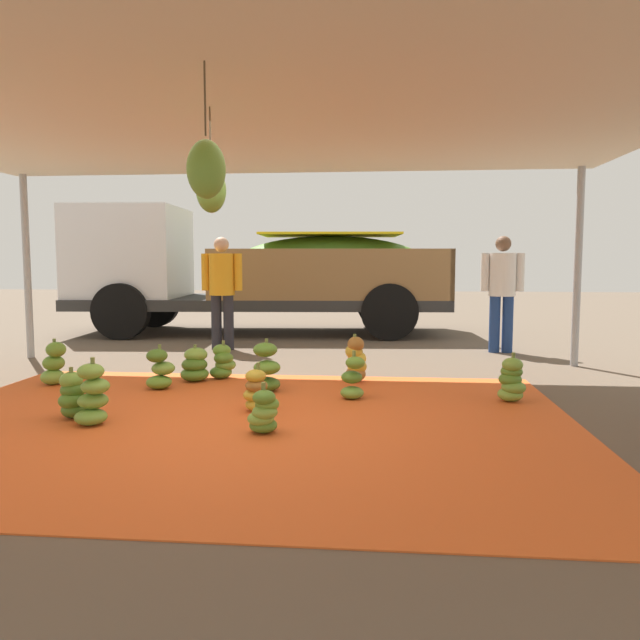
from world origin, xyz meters
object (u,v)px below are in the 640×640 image
at_px(banana_bunch_6, 353,379).
at_px(banana_bunch_11, 512,381).
at_px(banana_bunch_0, 195,366).
at_px(banana_bunch_10, 73,397).
at_px(banana_bunch_9, 223,362).
at_px(worker_0, 222,284).
at_px(worker_1, 502,285).
at_px(banana_bunch_8, 266,369).
at_px(banana_bunch_3, 160,370).
at_px(banana_bunch_2, 92,396).
at_px(banana_bunch_5, 54,365).
at_px(cargo_truck_main, 249,269).
at_px(banana_bunch_4, 264,413).
at_px(banana_bunch_1, 256,392).
at_px(banana_bunch_7, 356,360).

height_order(banana_bunch_6, banana_bunch_11, same).
height_order(banana_bunch_0, banana_bunch_10, banana_bunch_10).
bearing_deg(banana_bunch_6, banana_bunch_9, 149.20).
bearing_deg(worker_0, banana_bunch_0, -82.66).
height_order(banana_bunch_9, worker_1, worker_1).
bearing_deg(banana_bunch_0, banana_bunch_8, -27.66).
xyz_separation_m(banana_bunch_0, banana_bunch_11, (3.42, -0.71, 0.03)).
bearing_deg(banana_bunch_3, banana_bunch_10, -103.88).
distance_m(banana_bunch_2, worker_0, 4.56).
distance_m(banana_bunch_5, banana_bunch_10, 1.68).
xyz_separation_m(cargo_truck_main, worker_0, (0.05, -2.26, -0.20)).
height_order(banana_bunch_8, worker_0, worker_0).
height_order(banana_bunch_3, banana_bunch_4, banana_bunch_3).
height_order(banana_bunch_9, worker_0, worker_0).
bearing_deg(banana_bunch_4, banana_bunch_9, 112.04).
bearing_deg(banana_bunch_4, worker_0, 108.23).
bearing_deg(banana_bunch_11, banana_bunch_10, -165.40).
bearing_deg(banana_bunch_8, banana_bunch_2, -130.51).
bearing_deg(banana_bunch_6, banana_bunch_8, 164.64).
xyz_separation_m(banana_bunch_10, banana_bunch_11, (4.00, 1.04, 0.01)).
distance_m(banana_bunch_3, banana_bunch_9, 0.84).
bearing_deg(banana_bunch_1, cargo_truck_main, 102.50).
bearing_deg(cargo_truck_main, banana_bunch_0, -85.53).
bearing_deg(banana_bunch_10, banana_bunch_0, 71.89).
bearing_deg(banana_bunch_0, cargo_truck_main, 94.47).
xyz_separation_m(banana_bunch_0, banana_bunch_4, (1.20, -2.07, -0.01)).
height_order(banana_bunch_0, cargo_truck_main, cargo_truck_main).
xyz_separation_m(banana_bunch_11, worker_1, (0.54, 3.40, 0.81)).
distance_m(banana_bunch_4, banana_bunch_10, 1.80).
height_order(banana_bunch_3, worker_1, worker_1).
xyz_separation_m(banana_bunch_5, cargo_truck_main, (1.14, 5.18, 0.99)).
relative_size(banana_bunch_8, worker_1, 0.32).
bearing_deg(cargo_truck_main, banana_bunch_7, -64.43).
xyz_separation_m(banana_bunch_1, banana_bunch_10, (-1.56, -0.41, 0.01)).
height_order(banana_bunch_10, banana_bunch_11, banana_bunch_11).
relative_size(worker_0, worker_1, 1.00).
bearing_deg(banana_bunch_4, banana_bunch_8, 99.81).
relative_size(banana_bunch_4, banana_bunch_10, 0.91).
xyz_separation_m(banana_bunch_1, banana_bunch_5, (-2.50, 0.99, 0.04)).
distance_m(banana_bunch_1, banana_bunch_10, 1.61).
bearing_deg(worker_0, cargo_truck_main, 91.17).
xyz_separation_m(banana_bunch_9, banana_bunch_10, (-0.85, -1.95, 0.01)).
distance_m(banana_bunch_3, banana_bunch_5, 1.26).
bearing_deg(banana_bunch_11, banana_bunch_5, 175.88).
bearing_deg(banana_bunch_8, banana_bunch_3, 178.55).
xyz_separation_m(banana_bunch_1, cargo_truck_main, (-1.37, 6.16, 1.03)).
bearing_deg(banana_bunch_11, banana_bunch_6, -178.83).
distance_m(banana_bunch_1, worker_1, 5.08).
distance_m(banana_bunch_5, banana_bunch_6, 3.39).
xyz_separation_m(banana_bunch_8, worker_0, (-1.25, 3.05, 0.78)).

